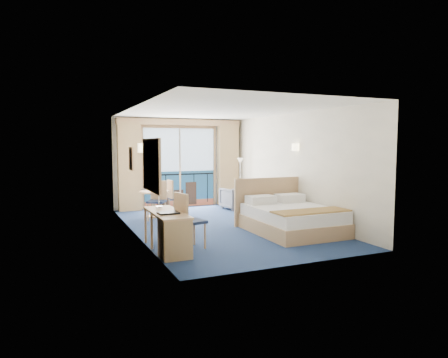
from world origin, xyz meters
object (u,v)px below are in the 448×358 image
Objects in this scene: armchair at (235,198)px; round_table at (154,197)px; table_chair_b at (158,198)px; nightstand at (280,208)px; desk_chair at (187,217)px; desk at (173,234)px; bed at (290,218)px; table_chair_a at (174,195)px; floor_lamp at (240,170)px.

armchair is 2.53m from round_table.
table_chair_b is at bearing 5.83° from armchair.
desk_chair is (-3.13, -1.89, 0.31)m from nightstand.
armchair is at bearing 53.18° from desk.
desk is 1.53× the size of table_chair_b.
nightstand is 0.54× the size of desk_chair.
bed is at bearing 15.68° from desk.
table_chair_a is (-1.95, -0.32, 0.22)m from armchair.
table_chair_a is (-1.75, 3.00, 0.23)m from bed.
round_table reaches higher than nightstand.
desk_chair is at bearing -169.57° from bed.
armchair is 5.16m from desk.
bed is 2.03× the size of desk_chair.
nightstand is at bearing 91.96° from armchair.
round_table is at bearing 127.52° from bed.
nightstand is 3.67m from desk_chair.
floor_lamp is 1.44× the size of desk_chair.
table_chair_a is at bearing -0.12° from round_table.
table_chair_b is (0.58, 3.41, 0.17)m from desk.
armchair is 4.67m from desk_chair.
round_table is at bearing 151.46° from nightstand.
desk is at bearing 160.10° from table_chair_a.
nightstand is at bearing -28.54° from round_table.
desk_chair reaches higher than armchair.
floor_lamp is at bearing 91.40° from nightstand.
armchair is 0.72× the size of table_chair_b.
desk is 1.97× the size of round_table.
armchair is at bearing -49.33° from desk_chair.
armchair is 0.68× the size of desk_chair.
desk is at bearing -98.80° from round_table.
desk_chair is (0.37, 0.35, 0.20)m from desk.
floor_lamp reaches higher than armchair.
desk_chair is at bearing 44.14° from armchair.
floor_lamp is 1.95× the size of round_table.
table_chair_b is at bearing 80.37° from desk.
desk_chair is 1.05× the size of table_chair_b.
desk_chair is at bearing 43.53° from desk.
nightstand is 2.85m from table_chair_a.
floor_lamp is at bearing 13.31° from round_table.
bed is 1.54m from nightstand.
bed is at bearing 76.53° from armchair.
desk_chair is at bearing -126.60° from floor_lamp.
desk is (-3.09, -4.13, 0.07)m from armchair.
bed is at bearing -17.43° from table_chair_b.
table_chair_a is (-2.30, -0.68, -0.60)m from floor_lamp.
desk_chair is at bearing -93.71° from round_table.
table_chair_b is at bearing 157.99° from nightstand.
round_table is at bearing -2.89° from armchair.
floor_lamp reaches higher than nightstand.
bed reaches higher than table_chair_a.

